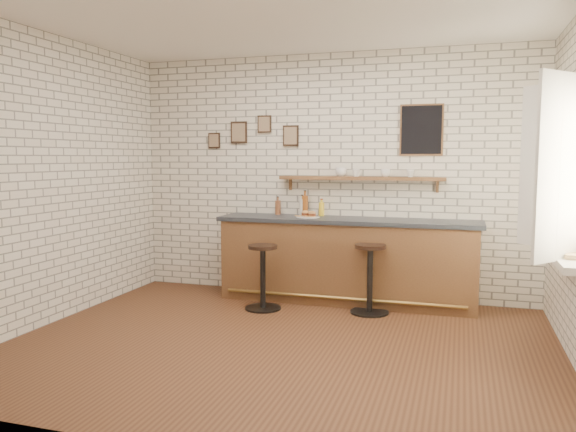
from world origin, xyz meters
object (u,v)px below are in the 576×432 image
at_px(bar_stool_right, 370,276).
at_px(book_lower, 565,256).
at_px(shelf_cup_d, 411,173).
at_px(book_upper, 565,254).
at_px(bitters_bottle_amber, 305,205).
at_px(shelf_cup_a, 341,172).
at_px(bar_counter, 347,260).
at_px(ciabatta_sandwich, 309,214).
at_px(bar_stool_left, 263,275).
at_px(shelf_cup_c, 386,173).
at_px(bitters_bottle_brown, 278,207).
at_px(shelf_cup_b, 356,173).
at_px(bitters_bottle_white, 302,207).
at_px(condiment_bottle_yellow, 321,209).
at_px(sandwich_plate, 308,217).

bearing_deg(bar_stool_right, book_lower, -34.61).
distance_m(shelf_cup_d, book_upper, 2.36).
distance_m(bitters_bottle_amber, bar_stool_right, 1.31).
xyz_separation_m(shelf_cup_a, book_upper, (2.22, -1.82, -0.59)).
distance_m(shelf_cup_a, book_lower, 2.93).
relative_size(bar_counter, ciabatta_sandwich, 14.26).
bearing_deg(bar_stool_left, shelf_cup_c, 32.20).
relative_size(bar_stool_left, book_upper, 3.40).
relative_size(bar_stool_left, shelf_cup_c, 6.40).
bearing_deg(shelf_cup_d, bitters_bottle_brown, 165.35).
bearing_deg(book_lower, bitters_bottle_brown, 160.51).
bearing_deg(bar_stool_left, bar_counter, 35.19).
height_order(bitters_bottle_amber, shelf_cup_b, shelf_cup_b).
bearing_deg(shelf_cup_b, bitters_bottle_brown, 114.63).
bearing_deg(shelf_cup_b, bar_stool_left, 155.49).
bearing_deg(shelf_cup_a, bar_stool_right, -54.73).
height_order(bitters_bottle_brown, bar_stool_left, bitters_bottle_brown).
height_order(bitters_bottle_white, condiment_bottle_yellow, bitters_bottle_white).
height_order(shelf_cup_c, shelf_cup_d, shelf_cup_c).
relative_size(bitters_bottle_brown, bitters_bottle_amber, 0.73).
distance_m(shelf_cup_c, shelf_cup_d, 0.29).
height_order(bar_stool_right, book_upper, book_upper).
bearing_deg(shelf_cup_d, condiment_bottle_yellow, 165.43).
distance_m(bar_stool_left, shelf_cup_b, 1.67).
distance_m(ciabatta_sandwich, condiment_bottle_yellow, 0.25).
bearing_deg(bar_counter, bitters_bottle_amber, 161.10).
height_order(bar_stool_left, shelf_cup_d, shelf_cup_d).
bearing_deg(bar_stool_left, bar_stool_right, 9.20).
relative_size(bitters_bottle_amber, shelf_cup_b, 3.29).
relative_size(shelf_cup_c, book_upper, 0.53).
distance_m(bitters_bottle_brown, bar_stool_right, 1.57).
bearing_deg(shelf_cup_a, shelf_cup_b, -2.17).
bearing_deg(bitters_bottle_white, bitters_bottle_brown, 180.00).
distance_m(sandwich_plate, shelf_cup_d, 1.31).
bearing_deg(condiment_bottle_yellow, bitters_bottle_amber, -180.00).
relative_size(bitters_bottle_brown, condiment_bottle_yellow, 1.08).
relative_size(bar_counter, bitters_bottle_brown, 13.51).
bearing_deg(book_upper, book_lower, 100.98).
height_order(condiment_bottle_yellow, book_lower, condiment_bottle_yellow).
bearing_deg(book_lower, shelf_cup_d, 138.80).
height_order(bitters_bottle_amber, bar_stool_left, bitters_bottle_amber).
relative_size(bar_counter, bar_stool_left, 4.18).
bearing_deg(bitters_bottle_brown, shelf_cup_b, 0.27).
relative_size(condiment_bottle_yellow, bar_stool_left, 0.29).
relative_size(shelf_cup_b, book_upper, 0.44).
bearing_deg(shelf_cup_a, shelf_cup_c, -2.17).
xyz_separation_m(bitters_bottle_brown, shelf_cup_b, (0.99, 0.00, 0.44)).
relative_size(ciabatta_sandwich, bitters_bottle_amber, 0.69).
bearing_deg(shelf_cup_a, bar_stool_left, -134.57).
relative_size(shelf_cup_c, shelf_cup_d, 1.25).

